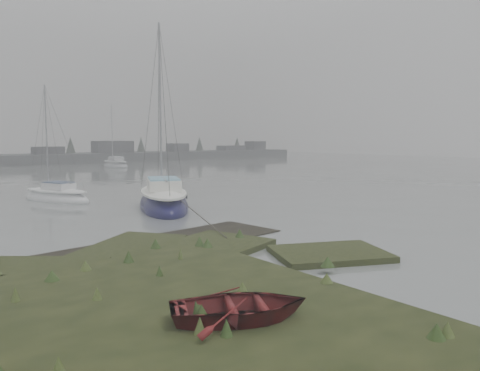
% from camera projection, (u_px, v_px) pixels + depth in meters
% --- Properties ---
extents(ground, '(160.00, 160.00, 0.00)m').
position_uv_depth(ground, '(38.00, 184.00, 38.39)').
color(ground, slate).
rests_on(ground, ground).
extents(far_shoreline, '(60.00, 8.00, 4.15)m').
position_uv_depth(far_shoreline, '(149.00, 155.00, 79.76)').
color(far_shoreline, '#4C4F51').
rests_on(far_shoreline, ground).
extents(sailboat_main, '(5.47, 8.01, 10.81)m').
position_uv_depth(sailboat_main, '(163.00, 202.00, 25.30)').
color(sailboat_main, '#110F3C').
rests_on(sailboat_main, ground).
extents(sailboat_white, '(3.55, 5.60, 7.52)m').
position_uv_depth(sailboat_white, '(57.00, 197.00, 28.26)').
color(sailboat_white, white).
rests_on(sailboat_white, ground).
extents(sailboat_far_b, '(2.16, 6.27, 8.80)m').
position_uv_depth(sailboat_far_b, '(115.00, 165.00, 60.69)').
color(sailboat_far_b, '#B0B4BB').
rests_on(sailboat_far_b, ground).
extents(dinghy, '(3.34, 3.00, 0.57)m').
position_uv_depth(dinghy, '(240.00, 306.00, 9.21)').
color(dinghy, maroon).
rests_on(dinghy, marsh_bank).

